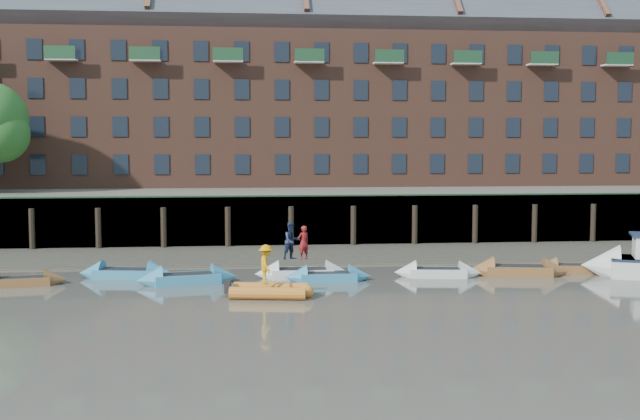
{
  "coord_description": "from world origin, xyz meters",
  "views": [
    {
      "loc": [
        -5.3,
        -28.81,
        6.73
      ],
      "look_at": [
        -1.15,
        12.0,
        3.2
      ],
      "focal_mm": 45.0,
      "sensor_mm": 36.0,
      "label": 1
    }
  ],
  "objects": [
    {
      "name": "ground",
      "position": [
        0.0,
        0.0,
        0.0
      ],
      "size": [
        220.0,
        220.0,
        0.0
      ],
      "primitive_type": "plane",
      "color": "#5B564E",
      "rests_on": "ground"
    },
    {
      "name": "foreshore",
      "position": [
        0.0,
        18.0,
        0.0
      ],
      "size": [
        110.0,
        8.0,
        0.5
      ],
      "primitive_type": "cube",
      "color": "#3D382F",
      "rests_on": "ground"
    },
    {
      "name": "mud_band",
      "position": [
        0.0,
        14.6,
        0.0
      ],
      "size": [
        110.0,
        1.6,
        0.1
      ],
      "primitive_type": "cube",
      "color": "#4C4336",
      "rests_on": "ground"
    },
    {
      "name": "river_wall",
      "position": [
        -0.0,
        22.38,
        1.59
      ],
      "size": [
        110.0,
        1.23,
        3.3
      ],
      "color": "#2D2A26",
      "rests_on": "ground"
    },
    {
      "name": "bank_terrace",
      "position": [
        0.0,
        36.0,
        1.6
      ],
      "size": [
        110.0,
        28.0,
        3.2
      ],
      "primitive_type": "cube",
      "color": "#5E594D",
      "rests_on": "ground"
    },
    {
      "name": "apartment_terrace",
      "position": [
        -0.0,
        36.99,
        12.82
      ],
      "size": [
        80.6,
        15.56,
        20.98
      ],
      "color": "brown",
      "rests_on": "bank_terrace"
    },
    {
      "name": "rowboat_0",
      "position": [
        -15.42,
        9.41,
        0.2
      ],
      "size": [
        4.11,
        1.78,
        1.15
      ],
      "rotation": [
        0.0,
        0.0,
        0.16
      ],
      "color": "brown",
      "rests_on": "ground"
    },
    {
      "name": "rowboat_1",
      "position": [
        -10.85,
        10.92,
        0.24
      ],
      "size": [
        4.87,
        2.15,
        1.37
      ],
      "rotation": [
        0.0,
        0.0,
        -0.17
      ],
      "color": "teal",
      "rests_on": "ground"
    },
    {
      "name": "rowboat_2",
      "position": [
        -7.77,
        9.13,
        0.24
      ],
      "size": [
        4.95,
        2.29,
        1.38
      ],
      "rotation": [
        0.0,
        0.0,
        0.2
      ],
      "color": "teal",
      "rests_on": "ground"
    },
    {
      "name": "rowboat_3",
      "position": [
        -2.21,
        10.12,
        0.24
      ],
      "size": [
        4.72,
        1.43,
        1.36
      ],
      "rotation": [
        0.0,
        0.0,
        -0.01
      ],
      "color": "silver",
      "rests_on": "ground"
    },
    {
      "name": "rowboat_4",
      "position": [
        -1.04,
        9.16,
        0.21
      ],
      "size": [
        4.18,
        1.26,
        1.21
      ],
      "rotation": [
        0.0,
        0.0,
        0.01
      ],
      "color": "teal",
      "rests_on": "ground"
    },
    {
      "name": "rowboat_5",
      "position": [
        4.51,
        9.79,
        0.22
      ],
      "size": [
        4.45,
        1.87,
        1.25
      ],
      "rotation": [
        0.0,
        0.0,
        -0.15
      ],
      "color": "silver",
      "rests_on": "ground"
    },
    {
      "name": "rowboat_6",
      "position": [
        8.66,
        9.78,
        0.25
      ],
      "size": [
        5.14,
        2.34,
        1.44
      ],
      "rotation": [
        0.0,
        0.0,
        -0.19
      ],
      "color": "brown",
      "rests_on": "ground"
    },
    {
      "name": "rowboat_7",
      "position": [
        11.95,
        10.42,
        0.21
      ],
      "size": [
        4.17,
        1.9,
        1.17
      ],
      "rotation": [
        0.0,
        0.0,
        -0.19
      ],
      "color": "brown",
      "rests_on": "ground"
    },
    {
      "name": "rib_tender",
      "position": [
        -3.88,
        5.45,
        0.27
      ],
      "size": [
        3.66,
        2.2,
        0.62
      ],
      "rotation": [
        0.0,
        0.0,
        -0.17
      ],
      "color": "orange",
      "rests_on": "ground"
    },
    {
      "name": "person_rower_a",
      "position": [
        -2.16,
        10.15,
        1.75
      ],
      "size": [
        0.73,
        0.65,
        1.67
      ],
      "primitive_type": "imported",
      "rotation": [
        0.0,
        0.0,
        3.67
      ],
      "color": "maroon",
      "rests_on": "rowboat_3"
    },
    {
      "name": "person_rower_b",
      "position": [
        -2.73,
        10.24,
        1.84
      ],
      "size": [
        1.13,
        1.05,
        1.85
      ],
      "primitive_type": "imported",
      "rotation": [
        0.0,
        0.0,
        0.5
      ],
      "color": "#19233F",
      "rests_on": "rowboat_3"
    },
    {
      "name": "person_rib_crew",
      "position": [
        -4.16,
        5.4,
        1.44
      ],
      "size": [
        0.77,
        1.18,
        1.71
      ],
      "primitive_type": "imported",
      "rotation": [
        0.0,
        0.0,
        1.7
      ],
      "color": "orange",
      "rests_on": "rib_tender"
    }
  ]
}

